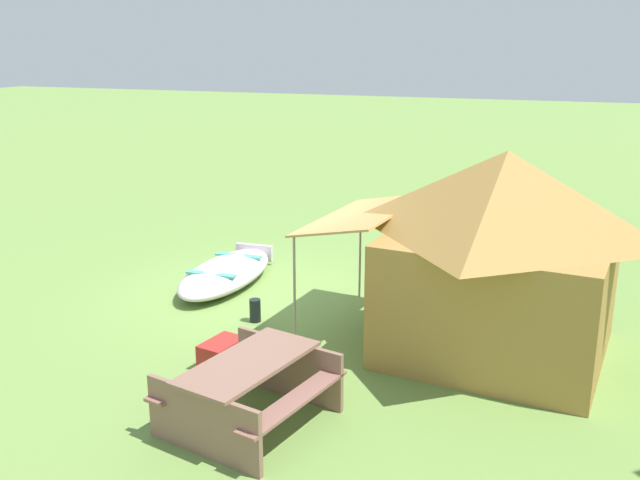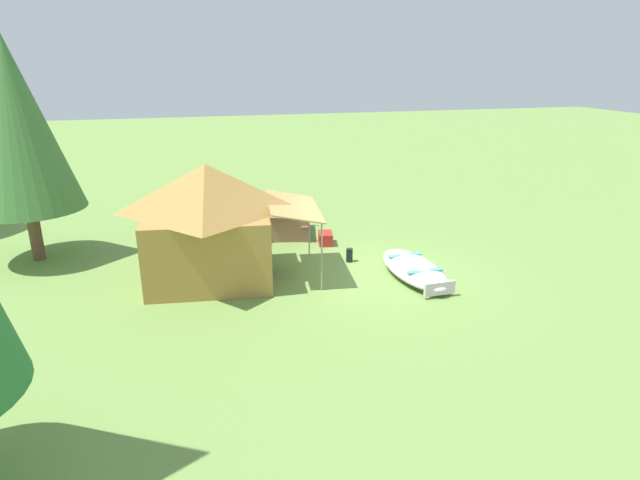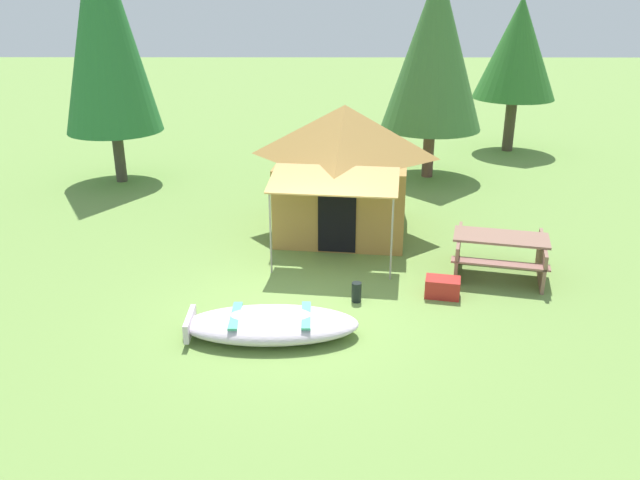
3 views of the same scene
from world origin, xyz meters
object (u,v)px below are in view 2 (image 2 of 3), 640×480
(fuel_can, at_px, (349,255))
(cooler_box, at_px, (325,238))
(picnic_table, at_px, (284,219))
(beached_rowboat, at_px, (414,269))
(canvas_cabin_tent, at_px, (209,221))
(pine_tree_back_right, at_px, (15,124))

(fuel_can, bearing_deg, cooler_box, 7.86)
(picnic_table, distance_m, fuel_can, 2.97)
(beached_rowboat, height_order, cooler_box, beached_rowboat)
(canvas_cabin_tent, xyz_separation_m, pine_tree_back_right, (2.50, 4.28, 2.06))
(canvas_cabin_tent, relative_size, cooler_box, 7.36)
(canvas_cabin_tent, distance_m, pine_tree_back_right, 5.37)
(beached_rowboat, relative_size, canvas_cabin_tent, 0.62)
(cooler_box, xyz_separation_m, pine_tree_back_right, (0.87, 7.59, 3.32))
(beached_rowboat, bearing_deg, pine_tree_back_right, 67.21)
(canvas_cabin_tent, bearing_deg, beached_rowboat, -105.11)
(picnic_table, bearing_deg, beached_rowboat, -150.38)
(picnic_table, xyz_separation_m, fuel_can, (-2.72, -1.16, -0.30))
(canvas_cabin_tent, height_order, picnic_table, canvas_cabin_tent)
(pine_tree_back_right, bearing_deg, fuel_can, -106.97)
(fuel_can, distance_m, pine_tree_back_right, 8.80)
(fuel_can, height_order, pine_tree_back_right, pine_tree_back_right)
(cooler_box, bearing_deg, canvas_cabin_tent, 116.35)
(picnic_table, bearing_deg, cooler_box, -141.83)
(cooler_box, bearing_deg, beached_rowboat, -154.46)
(beached_rowboat, xyz_separation_m, picnic_table, (4.11, 2.34, 0.27))
(canvas_cabin_tent, bearing_deg, picnic_table, -39.60)
(canvas_cabin_tent, height_order, pine_tree_back_right, pine_tree_back_right)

